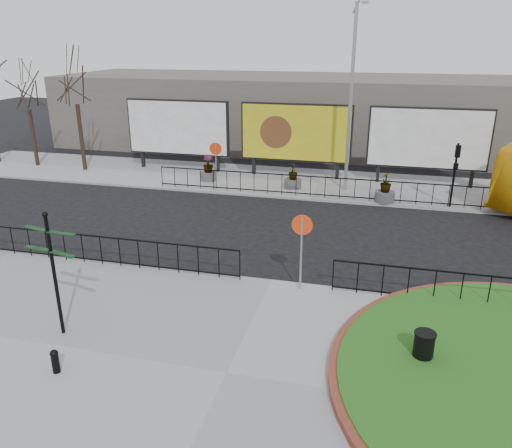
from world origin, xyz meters
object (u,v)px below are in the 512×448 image
(bollard, at_px, (55,360))
(planter_b, at_px, (293,179))
(lamp_post, at_px, (351,97))
(planter_a, at_px, (208,171))
(billboard_mid, at_px, (296,133))
(planter_c, at_px, (385,191))
(litter_bin, at_px, (424,348))
(fingerpost_sign, at_px, (53,262))

(bollard, relative_size, planter_b, 0.46)
(lamp_post, bearing_deg, planter_a, -180.00)
(billboard_mid, height_order, planter_b, billboard_mid)
(billboard_mid, xyz_separation_m, lamp_post, (3.01, -1.97, 2.23))
(planter_a, xyz_separation_m, planter_c, (9.50, -1.60, 0.00))
(billboard_mid, relative_size, planter_a, 4.36)
(lamp_post, distance_m, planter_a, 8.58)
(billboard_mid, relative_size, litter_bin, 7.18)
(bollard, height_order, planter_b, planter_b)
(billboard_mid, relative_size, fingerpost_sign, 1.80)
(lamp_post, bearing_deg, fingerpost_sign, -112.15)
(lamp_post, relative_size, fingerpost_sign, 2.68)
(bollard, bearing_deg, litter_bin, 16.20)
(planter_c, bearing_deg, planter_a, 170.44)
(bollard, bearing_deg, planter_a, 96.98)
(billboard_mid, distance_m, lamp_post, 4.23)
(fingerpost_sign, relative_size, planter_c, 2.33)
(planter_b, height_order, planter_c, planter_c)
(litter_bin, bearing_deg, planter_b, 111.94)
(lamp_post, height_order, planter_c, lamp_post)
(fingerpost_sign, height_order, planter_b, fingerpost_sign)
(billboard_mid, height_order, planter_a, billboard_mid)
(planter_b, bearing_deg, planter_c, -14.88)
(fingerpost_sign, bearing_deg, litter_bin, 19.29)
(lamp_post, bearing_deg, planter_b, -172.63)
(litter_bin, height_order, planter_c, planter_c)
(lamp_post, relative_size, planter_c, 6.25)
(billboard_mid, bearing_deg, bollard, -97.30)
(planter_b, bearing_deg, lamp_post, 7.37)
(lamp_post, relative_size, litter_bin, 10.69)
(planter_a, bearing_deg, litter_bin, -54.09)
(fingerpost_sign, relative_size, planter_a, 2.42)
(litter_bin, xyz_separation_m, planter_a, (-10.50, 14.50, 0.11))
(bollard, xyz_separation_m, planter_b, (2.73, 16.60, 0.14))
(lamp_post, xyz_separation_m, planter_a, (-7.51, -0.00, -4.16))
(bollard, bearing_deg, fingerpost_sign, 119.10)
(fingerpost_sign, relative_size, litter_bin, 3.99)
(bollard, xyz_separation_m, planter_a, (-2.07, 16.95, 0.21))
(lamp_post, relative_size, bollard, 15.11)
(planter_a, distance_m, planter_b, 4.81)
(fingerpost_sign, xyz_separation_m, bollard, (0.85, -1.52, -1.75))
(fingerpost_sign, xyz_separation_m, planter_c, (8.28, 13.82, -1.54))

